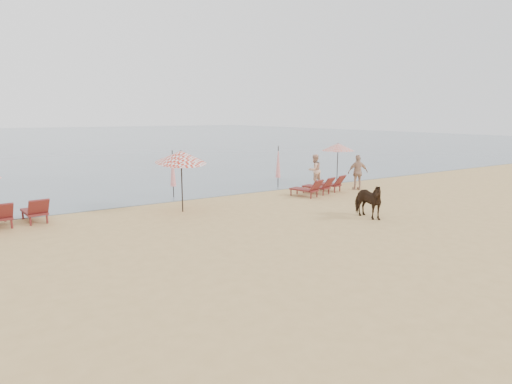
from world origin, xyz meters
TOP-DOWN VIEW (x-y plane):
  - ground at (0.00, 0.00)m, footprint 120.00×120.00m
  - sea at (0.00, 80.00)m, footprint 160.00×140.00m
  - lounger_cluster_left at (-8.23, 9.00)m, footprint 2.15×2.08m
  - lounger_cluster_right at (5.81, 7.85)m, footprint 3.25×2.44m
  - umbrella_open_left_b at (-2.02, 7.80)m, footprint 2.17×2.21m
  - umbrella_open_right at (9.23, 10.22)m, footprint 2.02×2.02m
  - umbrella_closed_left at (-1.17, 11.03)m, footprint 0.29×0.29m
  - umbrella_closed_right at (5.09, 10.69)m, footprint 0.29×0.29m
  - cow at (3.89, 2.70)m, footprint 0.87×1.75m
  - beachgoer_right_a at (7.33, 10.11)m, footprint 0.96×0.78m
  - beachgoer_right_b at (8.48, 7.74)m, footprint 1.25×0.91m

SIDE VIEW (x-z plane):
  - ground at x=0.00m, z-range 0.00..0.00m
  - sea at x=0.00m, z-range -0.03..0.03m
  - lounger_cluster_right at x=5.81m, z-range 0.12..0.76m
  - lounger_cluster_left at x=-8.23m, z-range 0.13..0.83m
  - cow at x=3.89m, z-range 0.00..1.45m
  - beachgoer_right_a at x=7.33m, z-range 0.00..1.87m
  - beachgoer_right_b at x=8.48m, z-range 0.00..1.97m
  - umbrella_closed_left at x=-1.17m, z-range 0.28..2.70m
  - umbrella_closed_right at x=5.09m, z-range 0.28..2.70m
  - umbrella_open_right at x=9.23m, z-range 0.99..3.45m
  - umbrella_open_left_b at x=-2.02m, z-range 1.01..3.78m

